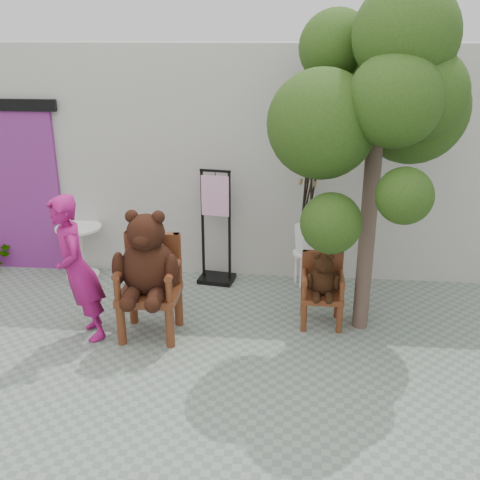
{
  "coord_description": "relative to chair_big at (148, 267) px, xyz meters",
  "views": [
    {
      "loc": [
        0.69,
        -4.42,
        3.14
      ],
      "look_at": [
        0.14,
        1.4,
        0.95
      ],
      "focal_mm": 42.0,
      "sensor_mm": 36.0,
      "label": 1
    }
  ],
  "objects": [
    {
      "name": "chair_small",
      "position": [
        1.86,
        0.42,
        -0.28
      ],
      "size": [
        0.47,
        0.47,
        0.87
      ],
      "color": "#4E2310",
      "rests_on": "ground"
    },
    {
      "name": "doorway",
      "position": [
        -2.21,
        1.68,
        0.37
      ],
      "size": [
        1.4,
        0.11,
        2.33
      ],
      "color": "#762775",
      "rests_on": "ground"
    },
    {
      "name": "cafe_table",
      "position": [
        -1.31,
        1.45,
        -0.35
      ],
      "size": [
        0.6,
        0.6,
        0.7
      ],
      "rotation": [
        0.0,
        0.0,
        0.1
      ],
      "color": "white",
      "rests_on": "ground"
    },
    {
      "name": "ground_plane",
      "position": [
        0.79,
        -0.9,
        -0.79
      ],
      "size": [
        60.0,
        60.0,
        0.0
      ],
      "primitive_type": "plane",
      "color": "gray",
      "rests_on": "ground"
    },
    {
      "name": "stool_bucket",
      "position": [
        1.69,
        1.45,
        -0.15
      ],
      "size": [
        0.32,
        0.32,
        1.45
      ],
      "rotation": [
        0.0,
        0.0,
        0.4
      ],
      "color": "white",
      "rests_on": "ground"
    },
    {
      "name": "chair_big",
      "position": [
        0.0,
        0.0,
        0.0
      ],
      "size": [
        0.7,
        0.75,
        1.42
      ],
      "color": "#4E2310",
      "rests_on": "ground"
    },
    {
      "name": "display_stand",
      "position": [
        0.53,
        1.44,
        -0.21
      ],
      "size": [
        0.5,
        0.42,
        1.51
      ],
      "rotation": [
        0.0,
        0.0,
        -0.15
      ],
      "color": "black",
      "rests_on": "ground"
    },
    {
      "name": "tree",
      "position": [
        2.37,
        0.5,
        1.72
      ],
      "size": [
        2.09,
        1.94,
        3.6
      ],
      "rotation": [
        0.0,
        0.0,
        0.1
      ],
      "color": "#423027",
      "rests_on": "ground"
    },
    {
      "name": "back_wall",
      "position": [
        0.79,
        2.2,
        0.71
      ],
      "size": [
        9.0,
        1.0,
        3.0
      ],
      "primitive_type": "cube",
      "color": "#B2AFA7",
      "rests_on": "ground"
    },
    {
      "name": "person",
      "position": [
        -0.72,
        -0.14,
        0.01
      ],
      "size": [
        0.62,
        0.7,
        1.6
      ],
      "primitive_type": "imported",
      "rotation": [
        0.0,
        0.0,
        -1.06
      ],
      "color": "#98125F",
      "rests_on": "ground"
    }
  ]
}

